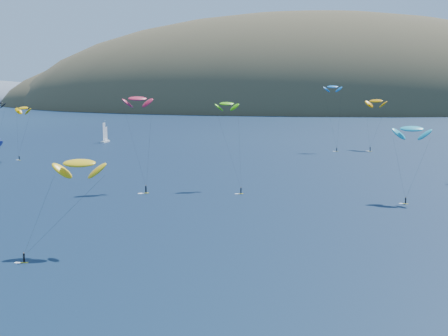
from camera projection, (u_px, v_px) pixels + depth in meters
The scene contains 9 objects.
island at pixel (328, 118), 616.16m from camera, with size 730.00×300.00×210.00m.
sailboat at pixel (105, 140), 287.42m from camera, with size 8.35×7.23×10.41m.
kitesurfer_1 at pixel (23, 108), 227.55m from camera, with size 8.34×7.77×20.81m.
kitesurfer_2 at pixel (79, 163), 107.92m from camera, with size 11.70×12.32×17.74m.
kitesurfer_3 at pixel (227, 104), 170.64m from camera, with size 9.51×14.98×24.56m.
kitesurfer_4 at pixel (333, 87), 253.52m from camera, with size 7.44×6.66×28.00m.
kitesurfer_5 at pixel (412, 129), 151.70m from camera, with size 9.57×9.18×20.02m.
kitesurfer_9 at pixel (138, 99), 166.79m from camera, with size 9.03×11.80×26.50m.
kitesurfer_11 at pixel (376, 101), 260.12m from camera, with size 10.15×15.55×22.61m.
Camera 1 is at (19.63, -62.62, 30.20)m, focal length 50.00 mm.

